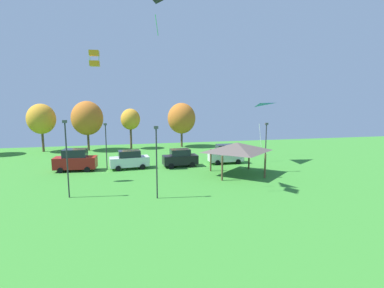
# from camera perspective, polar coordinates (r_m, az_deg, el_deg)

# --- Properties ---
(kite_flying_6) EXTENTS (1.74, 2.02, 2.48)m
(kite_flying_6) POSITION_cam_1_polar(r_m,az_deg,el_deg) (27.68, -7.92, 24.63)
(kite_flying_6) COLOR black
(kite_flying_7) EXTENTS (1.08, 1.08, 1.70)m
(kite_flying_7) POSITION_cam_1_polar(r_m,az_deg,el_deg) (36.29, -18.11, 15.26)
(kite_flying_7) COLOR orange
(kite_flying_9) EXTENTS (3.84, 3.59, 4.45)m
(kite_flying_9) POSITION_cam_1_polar(r_m,az_deg,el_deg) (41.14, 11.72, 5.22)
(kite_flying_9) COLOR blue
(parked_car_leftmost) EXTENTS (4.87, 2.36, 2.59)m
(parked_car_leftmost) POSITION_cam_1_polar(r_m,az_deg,el_deg) (37.53, -21.34, -2.91)
(parked_car_leftmost) COLOR maroon
(parked_car_leftmost) RESTS_ON ground
(parked_car_second_from_left) EXTENTS (4.76, 2.33, 2.24)m
(parked_car_second_from_left) POSITION_cam_1_polar(r_m,az_deg,el_deg) (36.85, -11.83, -2.94)
(parked_car_second_from_left) COLOR silver
(parked_car_second_from_left) RESTS_ON ground
(parked_car_third_from_left) EXTENTS (4.37, 2.21, 2.20)m
(parked_car_third_from_left) POSITION_cam_1_polar(r_m,az_deg,el_deg) (37.30, -2.28, -2.66)
(parked_car_third_from_left) COLOR black
(parked_car_third_from_left) RESTS_ON ground
(parked_car_rightmost_in_row) EXTENTS (4.48, 1.99, 2.50)m
(parked_car_rightmost_in_row) POSITION_cam_1_polar(r_m,az_deg,el_deg) (39.36, 6.46, -1.93)
(parked_car_rightmost_in_row) COLOR silver
(parked_car_rightmost_in_row) RESTS_ON ground
(park_pavilion) EXTENTS (6.18, 5.49, 3.60)m
(park_pavilion) POSITION_cam_1_polar(r_m,az_deg,el_deg) (33.41, 8.56, -0.59)
(park_pavilion) COLOR brown
(park_pavilion) RESTS_ON ground
(light_post_0) EXTENTS (0.36, 0.20, 5.70)m
(light_post_0) POSITION_cam_1_polar(r_m,az_deg,el_deg) (34.98, 13.88, -0.06)
(light_post_0) COLOR #2D2D33
(light_post_0) RESTS_ON ground
(light_post_1) EXTENTS (0.36, 0.20, 6.61)m
(light_post_1) POSITION_cam_1_polar(r_m,az_deg,el_deg) (27.10, -22.76, -1.90)
(light_post_1) COLOR #2D2D33
(light_post_1) RESTS_ON ground
(light_post_2) EXTENTS (0.36, 0.20, 6.15)m
(light_post_2) POSITION_cam_1_polar(r_m,az_deg,el_deg) (25.03, -6.77, -2.66)
(light_post_2) COLOR #2D2D33
(light_post_2) RESTS_ON ground
(light_post_3) EXTENTS (0.36, 0.20, 5.56)m
(light_post_3) POSITION_cam_1_polar(r_m,az_deg,el_deg) (36.57, -16.05, 0.10)
(light_post_3) COLOR #2D2D33
(light_post_3) RESTS_ON ground
(treeline_tree_1) EXTENTS (4.35, 4.35, 7.65)m
(treeline_tree_1) POSITION_cam_1_polar(r_m,az_deg,el_deg) (53.11, -26.78, 4.28)
(treeline_tree_1) COLOR brown
(treeline_tree_1) RESTS_ON ground
(treeline_tree_2) EXTENTS (5.02, 5.02, 8.08)m
(treeline_tree_2) POSITION_cam_1_polar(r_m,az_deg,el_deg) (51.48, -19.33, 4.66)
(treeline_tree_2) COLOR brown
(treeline_tree_2) RESTS_ON ground
(treeline_tree_3) EXTENTS (3.22, 3.22, 6.78)m
(treeline_tree_3) POSITION_cam_1_polar(r_m,az_deg,el_deg) (51.58, -11.65, 4.60)
(treeline_tree_3) COLOR brown
(treeline_tree_3) RESTS_ON ground
(treeline_tree_4) EXTENTS (4.88, 4.88, 7.72)m
(treeline_tree_4) POSITION_cam_1_polar(r_m,az_deg,el_deg) (52.66, -2.00, 4.90)
(treeline_tree_4) COLOR brown
(treeline_tree_4) RESTS_ON ground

